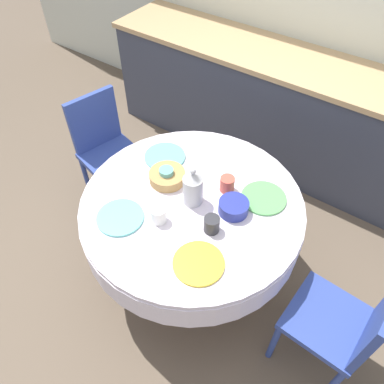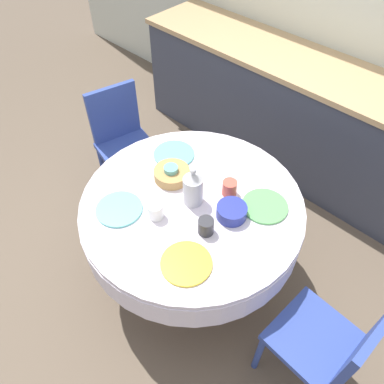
# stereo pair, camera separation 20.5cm
# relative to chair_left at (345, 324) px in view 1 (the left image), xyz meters

# --- Properties ---
(ground_plane) EXTENTS (12.00, 12.00, 0.00)m
(ground_plane) POSITION_rel_chair_left_xyz_m (-0.98, 0.06, -0.50)
(ground_plane) COLOR brown
(kitchen_counter) EXTENTS (3.24, 0.64, 0.94)m
(kitchen_counter) POSITION_rel_chair_left_xyz_m (-0.98, 1.49, -0.03)
(kitchen_counter) COLOR #383D4C
(kitchen_counter) RESTS_ON ground_plane
(dining_table) EXTENTS (1.28, 1.28, 0.73)m
(dining_table) POSITION_rel_chair_left_xyz_m (-0.98, 0.06, 0.11)
(dining_table) COLOR tan
(dining_table) RESTS_ON ground_plane
(chair_left) EXTENTS (0.42, 0.42, 0.88)m
(chair_left) POSITION_rel_chair_left_xyz_m (0.00, 0.00, 0.00)
(chair_left) COLOR #2D428E
(chair_left) RESTS_ON ground_plane
(chair_right) EXTENTS (0.49, 0.49, 0.88)m
(chair_right) POSITION_rel_chair_left_xyz_m (-1.93, 0.30, 0.00)
(chair_right) COLOR #2D428E
(chair_right) RESTS_ON ground_plane
(plate_near_left) EXTENTS (0.26, 0.26, 0.01)m
(plate_near_left) POSITION_rel_chair_left_xyz_m (-1.23, -0.26, 0.24)
(plate_near_left) COLOR #60BCB7
(plate_near_left) RESTS_ON dining_table
(cup_near_left) EXTENTS (0.08, 0.08, 0.09)m
(cup_near_left) POSITION_rel_chair_left_xyz_m (-1.05, -0.15, 0.28)
(cup_near_left) COLOR white
(cup_near_left) RESTS_ON dining_table
(plate_near_right) EXTENTS (0.26, 0.26, 0.01)m
(plate_near_right) POSITION_rel_chair_left_xyz_m (-0.72, -0.26, 0.24)
(plate_near_right) COLOR yellow
(plate_near_right) RESTS_ON dining_table
(cup_near_right) EXTENTS (0.08, 0.08, 0.09)m
(cup_near_right) POSITION_rel_chair_left_xyz_m (-0.78, -0.04, 0.28)
(cup_near_right) COLOR #28282D
(cup_near_right) RESTS_ON dining_table
(plate_far_left) EXTENTS (0.26, 0.26, 0.01)m
(plate_far_left) POSITION_rel_chair_left_xyz_m (-1.33, 0.26, 0.24)
(plate_far_left) COLOR #60BCB7
(plate_far_left) RESTS_ON dining_table
(cup_far_left) EXTENTS (0.08, 0.08, 0.09)m
(cup_far_left) POSITION_rel_chair_left_xyz_m (-1.19, 0.11, 0.28)
(cup_far_left) COLOR #5BA39E
(cup_far_left) RESTS_ON dining_table
(plate_far_right) EXTENTS (0.26, 0.26, 0.01)m
(plate_far_right) POSITION_rel_chair_left_xyz_m (-0.66, 0.31, 0.24)
(plate_far_right) COLOR #5BA85B
(plate_far_right) RESTS_ON dining_table
(cup_far_right) EXTENTS (0.08, 0.08, 0.09)m
(cup_far_right) POSITION_rel_chair_left_xyz_m (-0.87, 0.25, 0.28)
(cup_far_right) COLOR #CC4C3D
(cup_far_right) RESTS_ON dining_table
(coffee_carafe) EXTENTS (0.11, 0.11, 0.25)m
(coffee_carafe) POSITION_rel_chair_left_xyz_m (-0.98, 0.07, 0.34)
(coffee_carafe) COLOR #B2B2B7
(coffee_carafe) RESTS_ON dining_table
(bread_basket) EXTENTS (0.21, 0.21, 0.06)m
(bread_basket) POSITION_rel_chair_left_xyz_m (-1.19, 0.11, 0.26)
(bread_basket) COLOR #AD844C
(bread_basket) RESTS_ON dining_table
(fruit_bowl) EXTENTS (0.17, 0.17, 0.07)m
(fruit_bowl) POSITION_rel_chair_left_xyz_m (-0.75, 0.13, 0.27)
(fruit_bowl) COLOR navy
(fruit_bowl) RESTS_ON dining_table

